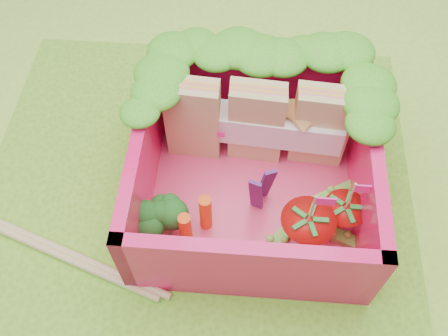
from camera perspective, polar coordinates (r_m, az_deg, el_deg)
ground at (r=3.04m, az=-3.24°, el=-3.82°), size 14.00×14.00×0.00m
placemat at (r=3.02m, az=-3.26°, el=-3.68°), size 2.60×2.60×0.03m
bento_floor at (r=3.01m, az=3.17°, el=-2.55°), size 1.30×1.30×0.05m
bento_box at (r=2.80m, az=3.40°, el=0.07°), size 1.30×1.30×0.55m
lettuce_ruffle at (r=2.84m, az=4.14°, el=11.71°), size 1.43×0.77×0.11m
sandwich_stack at (r=2.92m, az=3.80°, el=5.19°), size 1.07×0.24×0.56m
broccoli at (r=2.72m, az=-7.41°, el=-5.37°), size 0.33×0.33×0.25m
carrot_sticks at (r=2.73m, az=-3.22°, el=-6.02°), size 0.17×0.17×0.28m
purple_wedges at (r=2.76m, az=4.25°, el=-2.48°), size 0.13×0.12×0.38m
strawberry_left at (r=2.71m, az=9.24°, el=-7.25°), size 0.29×0.29×0.53m
strawberry_right at (r=2.82m, az=13.31°, el=-5.49°), size 0.23×0.23×0.47m
snap_peas at (r=2.89m, az=10.69°, el=-6.24°), size 0.63×0.60×0.05m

